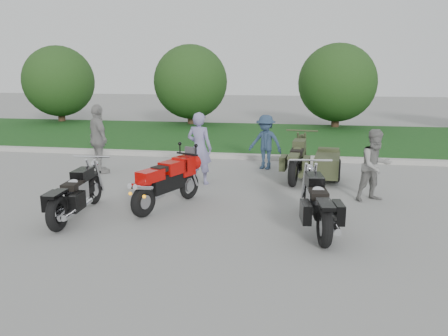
% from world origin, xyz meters
% --- Properties ---
extents(ground, '(80.00, 80.00, 0.00)m').
position_xyz_m(ground, '(0.00, 0.00, 0.00)').
color(ground, gray).
rests_on(ground, ground).
extents(curb, '(60.00, 0.30, 0.15)m').
position_xyz_m(curb, '(0.00, 6.00, 0.07)').
color(curb, '#AEACA4').
rests_on(curb, ground).
extents(grass_strip, '(60.00, 8.00, 0.14)m').
position_xyz_m(grass_strip, '(0.00, 10.15, 0.07)').
color(grass_strip, '#22531C').
rests_on(grass_strip, ground).
extents(tree_far_left, '(3.60, 3.60, 4.00)m').
position_xyz_m(tree_far_left, '(-10.00, 13.50, 2.19)').
color(tree_far_left, '#3F2B1C').
rests_on(tree_far_left, ground).
extents(tree_mid_left, '(3.60, 3.60, 4.00)m').
position_xyz_m(tree_mid_left, '(-3.00, 13.50, 2.19)').
color(tree_mid_left, '#3F2B1C').
rests_on(tree_mid_left, ground).
extents(tree_mid_right, '(3.60, 3.60, 4.00)m').
position_xyz_m(tree_mid_right, '(4.00, 13.50, 2.19)').
color(tree_mid_right, '#3F2B1C').
rests_on(tree_mid_right, ground).
extents(sportbike_red, '(1.00, 1.97, 0.99)m').
position_xyz_m(sportbike_red, '(-0.40, 0.69, 0.58)').
color(sportbike_red, black).
rests_on(sportbike_red, ground).
extents(cruiser_left, '(0.44, 2.29, 0.88)m').
position_xyz_m(cruiser_left, '(-1.95, -0.20, 0.45)').
color(cruiser_left, black).
rests_on(cruiser_left, ground).
extents(cruiser_right, '(0.57, 2.41, 0.93)m').
position_xyz_m(cruiser_right, '(2.64, -0.11, 0.47)').
color(cruiser_right, black).
rests_on(cruiser_right, ground).
extents(cruiser_sidecar, '(1.38, 2.54, 0.98)m').
position_xyz_m(cruiser_sidecar, '(2.71, 3.56, 0.46)').
color(cruiser_sidecar, black).
rests_on(cruiser_sidecar, ground).
extents(person_stripe, '(0.74, 0.58, 1.81)m').
position_xyz_m(person_stripe, '(-0.15, 2.76, 0.90)').
color(person_stripe, '#7C79A4').
rests_on(person_stripe, ground).
extents(person_grey, '(0.95, 0.88, 1.58)m').
position_xyz_m(person_grey, '(3.94, 1.95, 0.79)').
color(person_grey, gray).
rests_on(person_grey, ground).
extents(person_denim, '(1.15, 0.89, 1.56)m').
position_xyz_m(person_denim, '(1.35, 4.68, 0.78)').
color(person_denim, navy).
rests_on(person_denim, ground).
extents(person_back, '(1.11, 1.12, 1.90)m').
position_xyz_m(person_back, '(-3.14, 3.41, 0.95)').
color(person_back, gray).
rests_on(person_back, ground).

